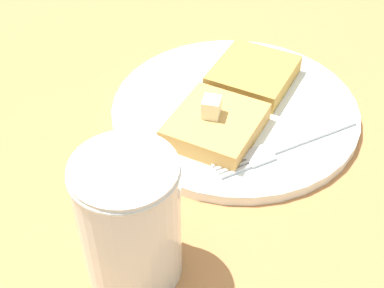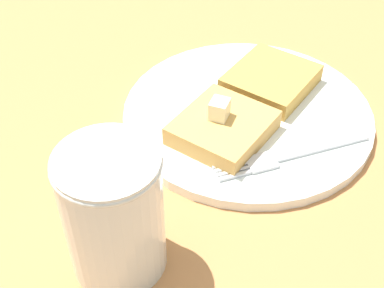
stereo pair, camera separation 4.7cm
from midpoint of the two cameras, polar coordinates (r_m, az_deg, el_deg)
name	(u,v)px [view 2 (the right image)]	position (r cm, az deg, el deg)	size (l,w,h in cm)	color
table_surface	(298,150)	(56.66, 13.64, -0.79)	(115.43, 115.43, 2.67)	#B87844
plate	(247,114)	(57.09, 8.28, 3.14)	(26.16, 26.16, 1.12)	white
toast_slice_left	(223,128)	(52.74, 5.89, 1.65)	(8.98, 8.18, 2.01)	tan
toast_slice_middle	(271,80)	(59.79, 10.68, 6.66)	(8.98, 8.18, 2.01)	gold
butter_pat_primary	(219,109)	(51.81, 5.56, 3.62)	(1.90, 1.71, 1.90)	#F4EFC7
fork	(284,157)	(51.79, 12.38, -1.46)	(12.45, 12.20, 0.36)	silver
syrup_jar	(114,216)	(40.39, -5.01, -7.82)	(7.80, 7.80, 11.38)	#582910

